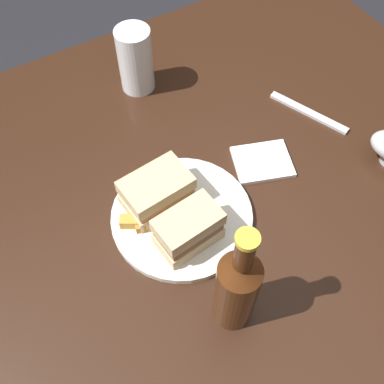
{
  "coord_description": "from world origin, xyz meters",
  "views": [
    {
      "loc": [
        -0.26,
        -0.41,
        1.47
      ],
      "look_at": [
        -0.03,
        -0.02,
        0.78
      ],
      "focal_mm": 42.7,
      "sensor_mm": 36.0,
      "label": 1
    }
  ],
  "objects_px": {
    "sandwich_half_right": "(188,229)",
    "cider_bottle": "(237,288)",
    "sandwich_half_left": "(156,191)",
    "pint_glass": "(136,64)",
    "plate": "(182,216)",
    "napkin": "(262,162)",
    "fork": "(309,112)"
  },
  "relations": [
    {
      "from": "sandwich_half_right",
      "to": "cider_bottle",
      "type": "xyz_separation_m",
      "value": [
        -0.0,
        -0.14,
        0.05
      ]
    },
    {
      "from": "sandwich_half_left",
      "to": "pint_glass",
      "type": "height_order",
      "value": "pint_glass"
    },
    {
      "from": "sandwich_half_left",
      "to": "sandwich_half_right",
      "type": "relative_size",
      "value": 1.09
    },
    {
      "from": "plate",
      "to": "cider_bottle",
      "type": "xyz_separation_m",
      "value": [
        -0.02,
        -0.19,
        0.09
      ]
    },
    {
      "from": "plate",
      "to": "sandwich_half_left",
      "type": "xyz_separation_m",
      "value": [
        -0.02,
        0.05,
        0.04
      ]
    },
    {
      "from": "pint_glass",
      "to": "sandwich_half_left",
      "type": "bearing_deg",
      "value": -110.35
    },
    {
      "from": "pint_glass",
      "to": "sandwich_half_right",
      "type": "bearing_deg",
      "value": -104.42
    },
    {
      "from": "cider_bottle",
      "to": "napkin",
      "type": "distance_m",
      "value": 0.32
    },
    {
      "from": "plate",
      "to": "sandwich_half_left",
      "type": "bearing_deg",
      "value": 118.1
    },
    {
      "from": "sandwich_half_left",
      "to": "fork",
      "type": "height_order",
      "value": "sandwich_half_left"
    },
    {
      "from": "pint_glass",
      "to": "cider_bottle",
      "type": "xyz_separation_m",
      "value": [
        -0.1,
        -0.53,
        0.04
      ]
    },
    {
      "from": "sandwich_half_left",
      "to": "sandwich_half_right",
      "type": "distance_m",
      "value": 0.1
    },
    {
      "from": "sandwich_half_left",
      "to": "cider_bottle",
      "type": "relative_size",
      "value": 0.49
    },
    {
      "from": "pint_glass",
      "to": "napkin",
      "type": "xyz_separation_m",
      "value": [
        0.11,
        -0.32,
        -0.06
      ]
    },
    {
      "from": "sandwich_half_right",
      "to": "napkin",
      "type": "relative_size",
      "value": 1.04
    },
    {
      "from": "sandwich_half_right",
      "to": "fork",
      "type": "height_order",
      "value": "sandwich_half_right"
    },
    {
      "from": "plate",
      "to": "pint_glass",
      "type": "xyz_separation_m",
      "value": [
        0.09,
        0.34,
        0.06
      ]
    },
    {
      "from": "napkin",
      "to": "cider_bottle",
      "type": "bearing_deg",
      "value": -134.41
    },
    {
      "from": "plate",
      "to": "pint_glass",
      "type": "bearing_deg",
      "value": 75.96
    },
    {
      "from": "sandwich_half_right",
      "to": "sandwich_half_left",
      "type": "bearing_deg",
      "value": 95.52
    },
    {
      "from": "sandwich_half_right",
      "to": "pint_glass",
      "type": "distance_m",
      "value": 0.41
    },
    {
      "from": "sandwich_half_left",
      "to": "fork",
      "type": "distance_m",
      "value": 0.39
    },
    {
      "from": "sandwich_half_left",
      "to": "sandwich_half_right",
      "type": "height_order",
      "value": "sandwich_half_right"
    },
    {
      "from": "napkin",
      "to": "fork",
      "type": "height_order",
      "value": "napkin"
    },
    {
      "from": "sandwich_half_left",
      "to": "pint_glass",
      "type": "xyz_separation_m",
      "value": [
        0.11,
        0.3,
        0.01
      ]
    },
    {
      "from": "sandwich_half_right",
      "to": "plate",
      "type": "bearing_deg",
      "value": 72.94
    },
    {
      "from": "plate",
      "to": "napkin",
      "type": "distance_m",
      "value": 0.2
    },
    {
      "from": "cider_bottle",
      "to": "plate",
      "type": "bearing_deg",
      "value": 85.04
    },
    {
      "from": "cider_bottle",
      "to": "pint_glass",
      "type": "bearing_deg",
      "value": 79.14
    },
    {
      "from": "plate",
      "to": "fork",
      "type": "distance_m",
      "value": 0.37
    },
    {
      "from": "pint_glass",
      "to": "napkin",
      "type": "distance_m",
      "value": 0.34
    },
    {
      "from": "plate",
      "to": "sandwich_half_left",
      "type": "relative_size",
      "value": 2.04
    }
  ]
}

